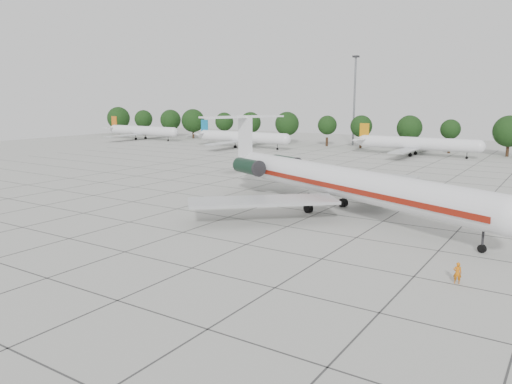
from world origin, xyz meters
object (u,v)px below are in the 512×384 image
Objects in this scene: main_airliner at (331,180)px; bg_airliner_c at (417,144)px; bg_airliner_b at (242,137)px; ground_crew at (457,273)px; bg_airliner_a at (142,131)px; floodlight_mast at (355,96)px.

bg_airliner_c is (-7.41, 65.09, -1.03)m from main_airliner.
bg_airliner_c is at bearing 8.36° from bg_airliner_b.
main_airliner is 25.57m from ground_crew.
floodlight_mast is (65.54, 20.22, 11.37)m from bg_airliner_a.
main_airliner is at bearing -32.86° from bg_airliner_a.
floodlight_mast is (-23.21, 17.24, 11.37)m from bg_airliner_c.
bg_airliner_b is (-72.04, 75.67, 2.07)m from ground_crew.
main_airliner is 1.79× the size of floodlight_mast.
bg_airliner_c is 31.07m from floodlight_mast.
ground_crew is 111.95m from floodlight_mast.
ground_crew is 0.06× the size of bg_airliner_a.
bg_airliner_c is (88.75, 2.98, 0.00)m from bg_airliner_a.
ground_crew is 139.53m from bg_airliner_a.
main_airliner reaches higher than bg_airliner_a.
floodlight_mast is at bearing 133.79° from main_airliner.
bg_airliner_a is (-96.16, 62.11, -1.03)m from main_airliner.
bg_airliner_b is 1.11× the size of floodlight_mast.
bg_airliner_b is (42.64, -3.80, 0.00)m from bg_airliner_a.
main_airliner is 1.62× the size of bg_airliner_b.
bg_airliner_b is at bearing -5.09° from bg_airliner_a.
bg_airliner_c is at bearing -89.63° from ground_crew.
bg_airliner_a is at bearing -51.81° from ground_crew.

